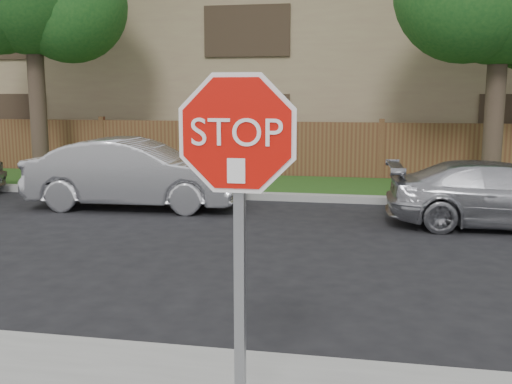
# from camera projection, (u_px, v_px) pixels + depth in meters

# --- Properties ---
(ground) EXTENTS (90.00, 90.00, 0.00)m
(ground) POSITION_uv_depth(u_px,v_px,m) (395.00, 373.00, 5.15)
(ground) COLOR black
(ground) RESTS_ON ground
(far_curb) EXTENTS (70.00, 0.30, 0.15)m
(far_curb) POSITION_uv_depth(u_px,v_px,m) (382.00, 200.00, 13.04)
(far_curb) COLOR gray
(far_curb) RESTS_ON ground
(grass_strip) EXTENTS (70.00, 3.00, 0.12)m
(grass_strip) POSITION_uv_depth(u_px,v_px,m) (381.00, 189.00, 14.64)
(grass_strip) COLOR #1E4714
(grass_strip) RESTS_ON ground
(fence) EXTENTS (70.00, 0.12, 1.60)m
(fence) POSITION_uv_depth(u_px,v_px,m) (381.00, 152.00, 16.06)
(fence) COLOR #52301D
(fence) RESTS_ON ground
(apartment_building) EXTENTS (35.20, 9.20, 7.20)m
(apartment_building) POSITION_uv_depth(u_px,v_px,m) (381.00, 60.00, 21.04)
(apartment_building) COLOR #897155
(apartment_building) RESTS_ON ground
(stop_sign) EXTENTS (1.01, 0.13, 2.55)m
(stop_sign) POSITION_uv_depth(u_px,v_px,m) (238.00, 186.00, 3.62)
(stop_sign) COLOR gray
(stop_sign) RESTS_ON sidewalk_near
(sedan_left) EXTENTS (4.47, 1.79, 1.45)m
(sedan_left) POSITION_uv_depth(u_px,v_px,m) (135.00, 174.00, 12.47)
(sedan_left) COLOR #B2B2B7
(sedan_left) RESTS_ON ground
(sedan_right) EXTENTS (4.11, 1.81, 1.18)m
(sedan_right) POSITION_uv_depth(u_px,v_px,m) (502.00, 195.00, 10.66)
(sedan_right) COLOR #A6A7AD
(sedan_right) RESTS_ON ground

